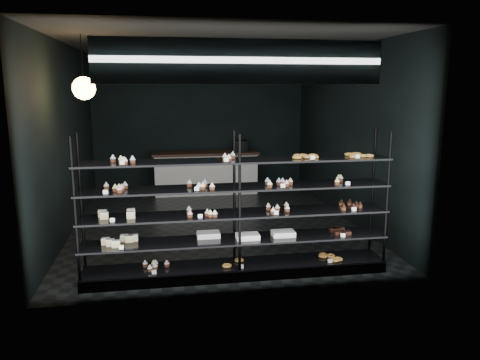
# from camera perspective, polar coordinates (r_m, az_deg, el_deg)

# --- Properties ---
(room) EXTENTS (5.01, 6.01, 3.20)m
(room) POSITION_cam_1_polar(r_m,az_deg,el_deg) (8.34, -3.22, 5.31)
(room) COLOR black
(room) RESTS_ON ground
(display_shelf) EXTENTS (4.00, 0.50, 1.91)m
(display_shelf) POSITION_cam_1_polar(r_m,az_deg,el_deg) (6.15, -0.58, -6.12)
(display_shelf) COLOR black
(display_shelf) RESTS_ON room
(signage) EXTENTS (3.30, 0.05, 0.50)m
(signage) POSITION_cam_1_polar(r_m,az_deg,el_deg) (5.40, 0.20, 14.25)
(signage) COLOR #0D1744
(signage) RESTS_ON room
(pendant_lamp) EXTENTS (0.32, 0.32, 0.89)m
(pendant_lamp) POSITION_cam_1_polar(r_m,az_deg,el_deg) (7.01, -18.50, 10.57)
(pendant_lamp) COLOR black
(pendant_lamp) RESTS_ON room
(service_counter) EXTENTS (2.45, 0.65, 1.23)m
(service_counter) POSITION_cam_1_polar(r_m,az_deg,el_deg) (10.97, -4.13, 0.97)
(service_counter) COLOR silver
(service_counter) RESTS_ON room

